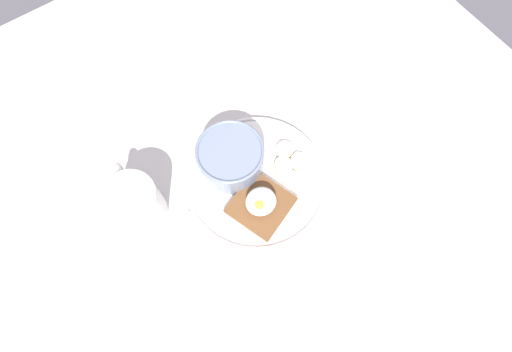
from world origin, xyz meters
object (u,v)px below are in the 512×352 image
(coffee_mug, at_px, (135,203))
(knife, at_px, (171,244))
(banana_slice_back, at_px, (285,150))
(poached_egg, at_px, (261,202))
(toast_slice, at_px, (261,205))
(banana_slice_front, at_px, (283,166))
(banana_slice_right, at_px, (300,162))
(banana_slice_left, at_px, (290,178))
(oatmeal_bowl, at_px, (231,158))

(coffee_mug, bearing_deg, knife, 98.21)
(banana_slice_back, bearing_deg, poached_egg, 32.25)
(toast_slice, xyz_separation_m, knife, (0.16, -0.03, -0.01))
(banana_slice_front, relative_size, banana_slice_right, 0.95)
(banana_slice_front, bearing_deg, coffee_mug, -17.27)
(banana_slice_left, relative_size, banana_slice_back, 1.00)
(oatmeal_bowl, height_order, knife, oatmeal_bowl)
(banana_slice_left, distance_m, coffee_mug, 0.27)
(poached_egg, height_order, banana_slice_right, poached_egg)
(banana_slice_front, bearing_deg, banana_slice_right, 159.90)
(banana_slice_back, distance_m, coffee_mug, 0.27)
(banana_slice_back, height_order, banana_slice_right, same)
(oatmeal_bowl, relative_size, banana_slice_front, 2.51)
(poached_egg, height_order, coffee_mug, coffee_mug)
(banana_slice_back, relative_size, banana_slice_right, 0.82)
(toast_slice, relative_size, banana_slice_front, 2.53)
(banana_slice_back, height_order, knife, banana_slice_back)
(banana_slice_front, distance_m, banana_slice_left, 0.03)
(banana_slice_right, relative_size, coffee_mug, 0.40)
(banana_slice_front, height_order, banana_slice_right, banana_slice_front)
(poached_egg, distance_m, banana_slice_left, 0.08)
(oatmeal_bowl, xyz_separation_m, banana_slice_front, (-0.07, 0.06, -0.02))
(knife, bearing_deg, banana_slice_front, -179.54)
(oatmeal_bowl, xyz_separation_m, banana_slice_left, (-0.07, 0.08, -0.02))
(toast_slice, xyz_separation_m, banana_slice_left, (-0.07, -0.01, -0.00))
(coffee_mug, bearing_deg, banana_slice_back, 168.70)
(oatmeal_bowl, bearing_deg, knife, 20.09)
(oatmeal_bowl, distance_m, banana_slice_back, 0.10)
(poached_egg, distance_m, knife, 0.17)
(banana_slice_right, xyz_separation_m, coffee_mug, (0.28, -0.09, 0.03))
(banana_slice_left, bearing_deg, banana_slice_front, -98.09)
(oatmeal_bowl, bearing_deg, coffee_mug, -6.13)
(poached_egg, height_order, banana_slice_back, poached_egg)
(banana_slice_right, distance_m, knife, 0.26)
(banana_slice_left, xyz_separation_m, knife, (0.23, -0.02, -0.01))
(oatmeal_bowl, distance_m, banana_slice_right, 0.12)
(banana_slice_left, bearing_deg, coffee_mug, -22.67)
(banana_slice_right, bearing_deg, banana_slice_back, -75.94)
(banana_slice_back, distance_m, banana_slice_right, 0.04)
(toast_slice, xyz_separation_m, coffee_mug, (0.17, -0.11, 0.03))
(banana_slice_front, bearing_deg, poached_egg, 26.43)
(banana_slice_front, bearing_deg, knife, 0.46)
(oatmeal_bowl, height_order, poached_egg, oatmeal_bowl)
(toast_slice, distance_m, poached_egg, 0.02)
(oatmeal_bowl, height_order, coffee_mug, coffee_mug)
(poached_egg, xyz_separation_m, coffee_mug, (0.17, -0.11, 0.01))
(toast_slice, height_order, banana_slice_front, banana_slice_front)
(poached_egg, height_order, knife, poached_egg)
(banana_slice_front, bearing_deg, banana_slice_back, -131.88)
(toast_slice, xyz_separation_m, poached_egg, (0.00, 0.00, 0.02))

